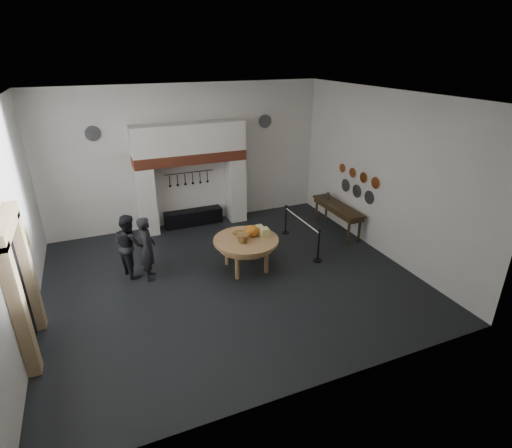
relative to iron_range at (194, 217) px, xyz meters
name	(u,v)px	position (x,y,z in m)	size (l,w,h in m)	color
floor	(231,278)	(0.00, -3.72, -0.25)	(9.00, 8.00, 0.02)	black
ceiling	(225,96)	(0.00, -3.72, 4.25)	(9.00, 8.00, 0.02)	silver
wall_back	(188,157)	(0.00, 0.28, 2.00)	(9.00, 0.02, 4.50)	silver
wall_front	(314,278)	(0.00, -7.72, 2.00)	(9.00, 0.02, 4.50)	silver
wall_left	(11,226)	(-4.50, -3.72, 2.00)	(0.02, 8.00, 4.50)	silver
wall_right	(383,174)	(4.50, -3.72, 2.00)	(0.02, 8.00, 4.50)	silver
chimney_pier_left	(146,201)	(-1.48, -0.07, 0.82)	(0.55, 0.70, 2.15)	silver
chimney_pier_right	(235,189)	(1.48, -0.07, 0.82)	(0.55, 0.70, 2.15)	silver
hearth_brick_band	(190,157)	(0.00, -0.07, 2.06)	(3.50, 0.72, 0.32)	#9E442B
chimney_hood	(189,138)	(0.00, -0.07, 2.67)	(3.50, 0.70, 0.90)	silver
iron_range	(194,217)	(0.00, 0.00, 0.00)	(1.90, 0.45, 0.50)	black
utensil_rail	(189,172)	(0.00, 0.20, 1.50)	(0.02, 0.02, 1.60)	black
door_recess	(19,295)	(-4.47, -4.72, 1.00)	(0.04, 1.10, 2.50)	black
door_jamb_near	(20,313)	(-4.38, -5.42, 1.05)	(0.22, 0.30, 2.60)	tan
door_jamb_far	(28,273)	(-4.38, -4.02, 1.05)	(0.22, 0.30, 2.60)	tan
door_lintel	(5,225)	(-4.38, -4.72, 2.40)	(0.22, 1.70, 0.30)	tan
wall_plaque	(26,238)	(-4.45, -2.92, 1.35)	(0.05, 0.34, 0.44)	gold
work_table	(246,240)	(0.55, -3.42, 0.59)	(1.71, 1.71, 0.07)	tan
pumpkin	(252,231)	(0.75, -3.32, 0.78)	(0.36, 0.36, 0.31)	#CD581D
cheese_block_big	(264,232)	(1.05, -3.47, 0.74)	(0.22, 0.22, 0.24)	#E2D687
cheese_block_small	(259,229)	(1.03, -3.17, 0.72)	(0.18, 0.18, 0.20)	#D9D882
wicker_basket	(243,238)	(0.40, -3.57, 0.73)	(0.32, 0.32, 0.22)	olive
bread_loaf	(238,232)	(0.45, -3.07, 0.69)	(0.31, 0.18, 0.13)	#AA843C
visitor_near	(148,248)	(-1.89, -2.91, 0.59)	(0.62, 0.40, 1.69)	black
visitor_far	(129,245)	(-2.29, -2.51, 0.58)	(0.80, 0.63, 1.66)	black
side_table	(338,206)	(4.10, -2.32, 0.62)	(0.55, 2.20, 0.06)	#362613
pewter_jug	(328,196)	(4.10, -1.72, 0.76)	(0.12, 0.12, 0.22)	#505055
copper_pan_a	(375,183)	(4.46, -3.52, 1.70)	(0.34, 0.34, 0.03)	#C6662D
copper_pan_b	(364,178)	(4.46, -2.97, 1.70)	(0.32, 0.32, 0.03)	#C6662D
copper_pan_c	(353,173)	(4.46, -2.42, 1.70)	(0.30, 0.30, 0.03)	#C6662D
copper_pan_d	(342,168)	(4.46, -1.87, 1.70)	(0.28, 0.28, 0.03)	#C6662D
pewter_plate_left	(369,197)	(4.46, -3.32, 1.20)	(0.40, 0.40, 0.03)	#4C4C51
pewter_plate_mid	(357,191)	(4.46, -2.72, 1.20)	(0.40, 0.40, 0.03)	#4C4C51
pewter_plate_right	(345,185)	(4.46, -2.12, 1.20)	(0.40, 0.40, 0.03)	#4C4C51
pewter_plate_back_left	(93,133)	(-2.70, 0.24, 2.95)	(0.44, 0.44, 0.03)	#4C4C51
pewter_plate_back_right	(265,121)	(2.70, 0.24, 2.95)	(0.44, 0.44, 0.03)	#4C4C51
barrier_post_near	(318,247)	(2.53, -3.82, 0.20)	(0.05, 0.05, 0.90)	black
barrier_post_far	(286,220)	(2.53, -1.82, 0.20)	(0.05, 0.05, 0.90)	black
barrier_rope	(302,220)	(2.53, -2.82, 0.60)	(0.04, 0.04, 2.00)	white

